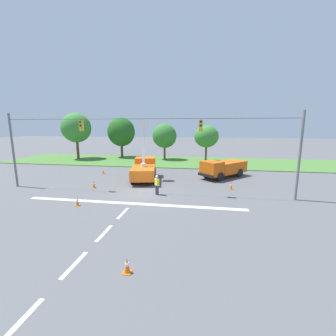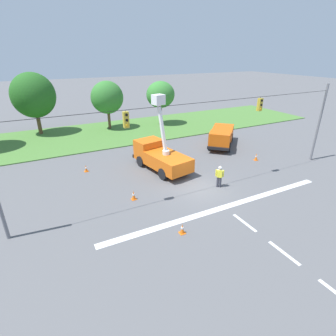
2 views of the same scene
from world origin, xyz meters
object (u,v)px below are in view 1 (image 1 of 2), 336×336
utility_truck_bucket_lift (144,168)px  traffic_cone_foreground_left (103,171)px  tree_far_west (76,128)px  traffic_cone_mid_right (231,186)px  tree_centre (165,136)px  utility_truck_support_near (223,168)px  tree_west (121,132)px  road_worker (157,184)px  traffic_cone_foreground_right (127,266)px  traffic_cone_mid_left (94,184)px  tree_east (206,137)px  traffic_cone_near_bucket (77,202)px

utility_truck_bucket_lift → traffic_cone_foreground_left: size_ratio=10.56×
tree_far_west → traffic_cone_mid_right: 30.42m
tree_far_west → tree_centre: 15.89m
tree_centre → utility_truck_support_near: (9.23, -12.55, -3.08)m
tree_west → tree_centre: tree_west is taller
road_worker → traffic_cone_mid_right: (6.65, 2.82, -0.66)m
tree_west → traffic_cone_foreground_right: size_ratio=11.34×
utility_truck_support_near → traffic_cone_mid_left: utility_truck_support_near is taller
traffic_cone_mid_left → tree_west: bearing=103.3°
tree_east → traffic_cone_foreground_right: size_ratio=9.09×
tree_west → tree_centre: 8.76m
traffic_cone_foreground_left → traffic_cone_mid_right: traffic_cone_mid_right is taller
tree_far_west → traffic_cone_foreground_right: bearing=-56.3°
road_worker → traffic_cone_mid_right: size_ratio=2.55×
tree_centre → traffic_cone_mid_left: (-3.65, -19.21, -3.90)m
traffic_cone_mid_right → tree_east: bearing=98.1°
tree_far_west → tree_east: (23.00, 0.62, -1.38)m
utility_truck_support_near → traffic_cone_foreground_right: 19.36m
traffic_cone_foreground_right → tree_centre: bearing=97.3°
road_worker → traffic_cone_foreground_left: bearing=138.5°
tree_west → traffic_cone_foreground_left: (2.86, -14.36, -4.57)m
tree_west → road_worker: (11.54, -22.05, -3.87)m
traffic_cone_foreground_left → traffic_cone_mid_right: 16.09m
tree_west → traffic_cone_foreground_left: bearing=-78.7°
road_worker → utility_truck_bucket_lift: bearing=116.1°
tree_far_west → traffic_cone_mid_left: bearing=-55.4°
utility_truck_support_near → road_worker: size_ratio=3.39×
traffic_cone_foreground_right → traffic_cone_mid_left: 14.18m
road_worker → utility_truck_support_near: bearing=51.5°
tree_east → utility_truck_bucket_lift: size_ratio=0.93×
utility_truck_support_near → traffic_cone_near_bucket: size_ratio=9.19×
traffic_cone_mid_left → tree_east: bearing=59.0°
utility_truck_bucket_lift → traffic_cone_mid_right: 9.60m
utility_truck_bucket_lift → traffic_cone_foreground_right: size_ratio=9.79×
tree_east → traffic_cone_mid_right: size_ratio=8.77×
tree_east → traffic_cone_near_bucket: size_ratio=9.33×
tree_east → road_worker: (-4.30, -19.39, -3.25)m
tree_west → tree_centre: (8.58, -1.62, -0.63)m
traffic_cone_foreground_left → traffic_cone_mid_left: size_ratio=0.89×
tree_west → road_worker: bearing=-62.4°
utility_truck_bucket_lift → utility_truck_support_near: bearing=16.6°
tree_centre → traffic_cone_mid_right: bearing=-61.4°
utility_truck_bucket_lift → traffic_cone_mid_right: size_ratio=9.44×
tree_far_west → tree_west: tree_far_west is taller
utility_truck_support_near → traffic_cone_mid_left: bearing=-152.7°
utility_truck_support_near → tree_east: bearing=99.7°
tree_west → traffic_cone_mid_left: size_ratio=10.90×
tree_west → utility_truck_bucket_lift: 19.37m
tree_east → traffic_cone_mid_left: 21.55m
traffic_cone_foreground_right → traffic_cone_near_bucket: 9.54m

